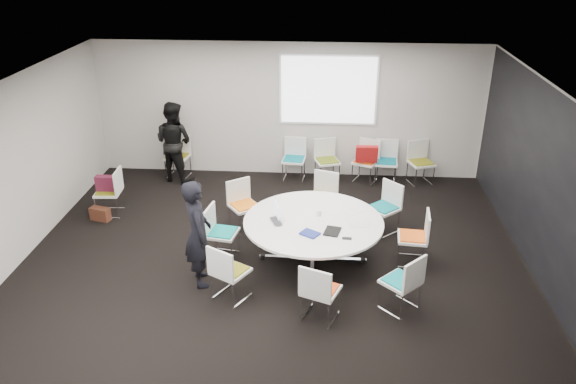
# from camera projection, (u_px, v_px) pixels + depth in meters

# --- Properties ---
(room_shell) EXTENTS (8.08, 7.08, 2.88)m
(room_shell) POSITION_uv_depth(u_px,v_px,m) (279.00, 179.00, 8.42)
(room_shell) COLOR black
(room_shell) RESTS_ON ground
(conference_table) EXTENTS (2.16, 2.16, 0.73)m
(conference_table) POSITION_uv_depth(u_px,v_px,m) (313.00, 232.00, 8.73)
(conference_table) COLOR silver
(conference_table) RESTS_ON ground
(projection_screen) EXTENTS (1.90, 0.03, 1.35)m
(projection_screen) POSITION_uv_depth(u_px,v_px,m) (328.00, 90.00, 11.31)
(projection_screen) COLOR white
(projection_screen) RESTS_ON room_shell
(chair_ring_a) EXTENTS (0.49, 0.50, 0.88)m
(chair_ring_a) POSITION_uv_depth(u_px,v_px,m) (412.00, 247.00, 8.81)
(chair_ring_a) COLOR silver
(chair_ring_a) RESTS_ON ground
(chair_ring_b) EXTENTS (0.64, 0.64, 0.88)m
(chair_ring_b) POSITION_uv_depth(u_px,v_px,m) (383.00, 217.00, 9.74)
(chair_ring_b) COLOR silver
(chair_ring_b) RESTS_ON ground
(chair_ring_c) EXTENTS (0.58, 0.57, 0.88)m
(chair_ring_c) POSITION_uv_depth(u_px,v_px,m) (322.00, 206.00, 10.11)
(chair_ring_c) COLOR silver
(chair_ring_c) RESTS_ON ground
(chair_ring_d) EXTENTS (0.64, 0.63, 0.88)m
(chair_ring_d) POSITION_uv_depth(u_px,v_px,m) (244.00, 215.00, 9.81)
(chair_ring_d) COLOR silver
(chair_ring_d) RESTS_ON ground
(chair_ring_e) EXTENTS (0.52, 0.53, 0.88)m
(chair_ring_e) POSITION_uv_depth(u_px,v_px,m) (222.00, 242.00, 8.95)
(chair_ring_e) COLOR silver
(chair_ring_e) RESTS_ON ground
(chair_ring_f) EXTENTS (0.62, 0.62, 0.88)m
(chair_ring_f) POSITION_uv_depth(u_px,v_px,m) (230.00, 281.00, 7.95)
(chair_ring_f) COLOR silver
(chair_ring_f) RESTS_ON ground
(chair_ring_g) EXTENTS (0.59, 0.59, 0.88)m
(chair_ring_g) POSITION_uv_depth(u_px,v_px,m) (320.00, 301.00, 7.53)
(chair_ring_g) COLOR silver
(chair_ring_g) RESTS_ON ground
(chair_ring_h) EXTENTS (0.64, 0.64, 0.88)m
(chair_ring_h) POSITION_uv_depth(u_px,v_px,m) (400.00, 292.00, 7.72)
(chair_ring_h) COLOR silver
(chair_ring_h) RESTS_ON ground
(chair_back_a) EXTENTS (0.50, 0.49, 0.88)m
(chair_back_a) POSITION_uv_depth(u_px,v_px,m) (294.00, 167.00, 11.76)
(chair_back_a) COLOR silver
(chair_back_a) RESTS_ON ground
(chair_back_b) EXTENTS (0.57, 0.57, 0.88)m
(chair_back_b) POSITION_uv_depth(u_px,v_px,m) (327.00, 169.00, 11.68)
(chair_back_b) COLOR silver
(chair_back_b) RESTS_ON ground
(chair_back_c) EXTENTS (0.60, 0.60, 0.88)m
(chair_back_c) POSITION_uv_depth(u_px,v_px,m) (365.00, 169.00, 11.66)
(chair_back_c) COLOR silver
(chair_back_c) RESTS_ON ground
(chair_back_d) EXTENTS (0.50, 0.48, 0.88)m
(chair_back_d) POSITION_uv_depth(u_px,v_px,m) (385.00, 170.00, 11.64)
(chair_back_d) COLOR silver
(chair_back_d) RESTS_ON ground
(chair_back_e) EXTENTS (0.58, 0.57, 0.88)m
(chair_back_e) POSITION_uv_depth(u_px,v_px,m) (420.00, 171.00, 11.59)
(chair_back_e) COLOR silver
(chair_back_e) RESTS_ON ground
(chair_spare_left) EXTENTS (0.48, 0.49, 0.88)m
(chair_spare_left) POSITION_uv_depth(u_px,v_px,m) (110.00, 200.00, 10.32)
(chair_spare_left) COLOR silver
(chair_spare_left) RESTS_ON ground
(chair_person_back) EXTENTS (0.52, 0.51, 0.88)m
(chair_person_back) POSITION_uv_depth(u_px,v_px,m) (178.00, 164.00, 11.90)
(chair_person_back) COLOR silver
(chair_person_back) RESTS_ON ground
(person_main) EXTENTS (0.58, 0.70, 1.65)m
(person_main) POSITION_uv_depth(u_px,v_px,m) (198.00, 233.00, 8.09)
(person_main) COLOR black
(person_main) RESTS_ON ground
(person_back) EXTENTS (1.00, 0.90, 1.69)m
(person_back) POSITION_uv_depth(u_px,v_px,m) (174.00, 142.00, 11.51)
(person_back) COLOR black
(person_back) RESTS_ON ground
(laptop) EXTENTS (0.30, 0.35, 0.02)m
(laptop) POSITION_uv_depth(u_px,v_px,m) (279.00, 221.00, 8.61)
(laptop) COLOR #333338
(laptop) RESTS_ON conference_table
(laptop_lid) EXTENTS (0.10, 0.29, 0.22)m
(laptop_lid) POSITION_uv_depth(u_px,v_px,m) (277.00, 210.00, 8.68)
(laptop_lid) COLOR silver
(laptop_lid) RESTS_ON conference_table
(notebook_black) EXTENTS (0.28, 0.34, 0.02)m
(notebook_black) POSITION_uv_depth(u_px,v_px,m) (332.00, 231.00, 8.32)
(notebook_black) COLOR black
(notebook_black) RESTS_ON conference_table
(tablet_folio) EXTENTS (0.33, 0.31, 0.03)m
(tablet_folio) POSITION_uv_depth(u_px,v_px,m) (310.00, 234.00, 8.25)
(tablet_folio) COLOR navy
(tablet_folio) RESTS_ON conference_table
(papers_right) EXTENTS (0.37, 0.34, 0.00)m
(papers_right) POSITION_uv_depth(u_px,v_px,m) (351.00, 212.00, 8.91)
(papers_right) COLOR white
(papers_right) RESTS_ON conference_table
(papers_front) EXTENTS (0.34, 0.27, 0.00)m
(papers_front) POSITION_uv_depth(u_px,v_px,m) (359.00, 224.00, 8.53)
(papers_front) COLOR silver
(papers_front) RESTS_ON conference_table
(cup) EXTENTS (0.08, 0.08, 0.09)m
(cup) POSITION_uv_depth(u_px,v_px,m) (319.00, 213.00, 8.78)
(cup) COLOR white
(cup) RESTS_ON conference_table
(phone) EXTENTS (0.14, 0.08, 0.01)m
(phone) POSITION_uv_depth(u_px,v_px,m) (347.00, 238.00, 8.14)
(phone) COLOR black
(phone) RESTS_ON conference_table
(maroon_bag) EXTENTS (0.40, 0.14, 0.28)m
(maroon_bag) POSITION_uv_depth(u_px,v_px,m) (107.00, 183.00, 10.18)
(maroon_bag) COLOR #56162C
(maroon_bag) RESTS_ON chair_spare_left
(brown_bag) EXTENTS (0.39, 0.25, 0.24)m
(brown_bag) POSITION_uv_depth(u_px,v_px,m) (100.00, 214.00, 10.17)
(brown_bag) COLOR #482417
(brown_bag) RESTS_ON ground
(red_jacket) EXTENTS (0.44, 0.17, 0.36)m
(red_jacket) POSITION_uv_depth(u_px,v_px,m) (367.00, 154.00, 11.28)
(red_jacket) COLOR #A61415
(red_jacket) RESTS_ON chair_back_c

